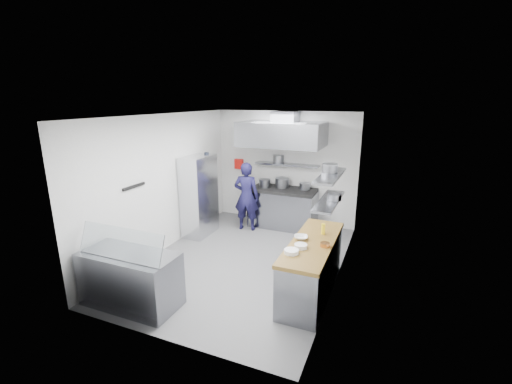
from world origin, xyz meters
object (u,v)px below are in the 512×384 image
at_px(chef, 246,196).
at_px(display_case, 131,279).
at_px(gas_range, 283,209).
at_px(wire_rack, 199,196).

relative_size(chef, display_case, 1.10).
relative_size(gas_range, chef, 0.97).
bearing_deg(wire_rack, chef, 37.50).
xyz_separation_m(chef, display_case, (-0.35, -3.56, -0.40)).
xyz_separation_m(gas_range, wire_rack, (-1.63, -1.22, 0.48)).
bearing_deg(display_case, chef, 84.31).
bearing_deg(gas_range, wire_rack, -143.22).
bearing_deg(gas_range, display_case, -105.02).
relative_size(chef, wire_rack, 0.90).
bearing_deg(chef, display_case, 75.01).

